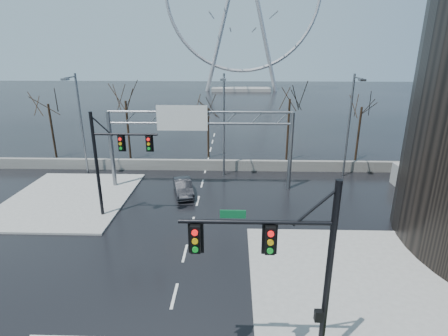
{
  "coord_description": "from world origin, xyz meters",
  "views": [
    {
      "loc": [
        3.03,
        -14.87,
        12.07
      ],
      "look_at": [
        2.3,
        8.89,
        4.0
      ],
      "focal_mm": 28.0,
      "sensor_mm": 36.0,
      "label": 1
    }
  ],
  "objects_px": {
    "signal_mast_far": "(111,156)",
    "sign_gantry": "(196,133)",
    "car": "(183,187)",
    "signal_mast_near": "(292,261)"
  },
  "relations": [
    {
      "from": "signal_mast_far",
      "to": "sign_gantry",
      "type": "distance_m",
      "value": 8.14
    },
    {
      "from": "sign_gantry",
      "to": "car",
      "type": "bearing_deg",
      "value": -122.46
    },
    {
      "from": "car",
      "to": "signal_mast_near",
      "type": "bearing_deg",
      "value": -84.27
    },
    {
      "from": "signal_mast_far",
      "to": "sign_gantry",
      "type": "height_order",
      "value": "signal_mast_far"
    },
    {
      "from": "signal_mast_near",
      "to": "sign_gantry",
      "type": "height_order",
      "value": "signal_mast_near"
    },
    {
      "from": "signal_mast_near",
      "to": "sign_gantry",
      "type": "bearing_deg",
      "value": 106.19
    },
    {
      "from": "sign_gantry",
      "to": "signal_mast_near",
      "type": "bearing_deg",
      "value": -73.81
    },
    {
      "from": "signal_mast_near",
      "to": "car",
      "type": "distance_m",
      "value": 19.04
    },
    {
      "from": "signal_mast_near",
      "to": "signal_mast_far",
      "type": "relative_size",
      "value": 1.0
    },
    {
      "from": "sign_gantry",
      "to": "signal_mast_far",
      "type": "bearing_deg",
      "value": -132.47
    }
  ]
}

